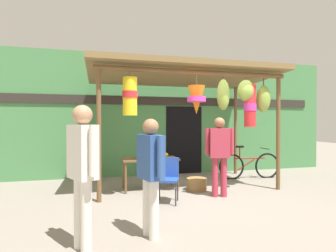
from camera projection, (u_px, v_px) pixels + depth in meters
name	position (u px, v px, depth m)	size (l,w,h in m)	color
ground_plane	(200.00, 192.00, 5.85)	(30.00, 30.00, 0.00)	gray
shop_facade	(172.00, 116.00, 8.08)	(10.21, 0.29, 3.47)	#47844C
market_stall_canopy	(188.00, 82.00, 6.39)	(4.45, 2.48, 2.81)	brown
display_table	(150.00, 162.00, 6.13)	(1.26, 0.63, 0.71)	brown
flower_heap_on_table	(153.00, 155.00, 6.12)	(0.73, 0.51, 0.15)	yellow
folding_chair	(168.00, 176.00, 5.16)	(0.52, 0.52, 0.84)	#2347A8
wicker_basket_by_table	(197.00, 184.00, 6.05)	(0.45, 0.45, 0.27)	olive
parked_bicycle	(249.00, 166.00, 7.32)	(1.75, 0.44, 0.92)	black
vendor_in_orange	(219.00, 150.00, 5.51)	(0.58, 0.31, 1.62)	#B23347
customer_foreground	(151.00, 168.00, 3.56)	(0.33, 0.57, 1.57)	silver
shopper_by_bananas	(83.00, 164.00, 3.19)	(0.39, 0.53, 1.73)	silver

